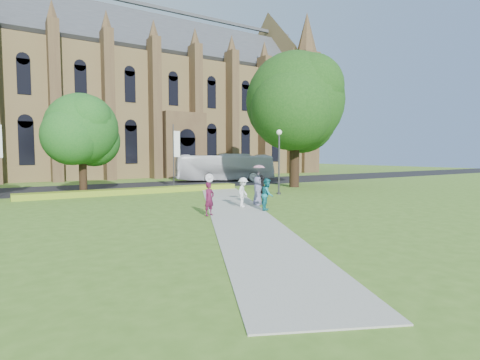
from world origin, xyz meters
TOP-DOWN VIEW (x-y plane):
  - ground at (0.00, 0.00)m, footprint 160.00×160.00m
  - road at (0.00, 20.00)m, footprint 160.00×10.00m
  - footpath at (0.00, 1.00)m, footprint 15.58×28.54m
  - flower_hedge at (-2.00, 13.20)m, footprint 18.00×1.40m
  - cathedral at (10.00, 39.73)m, footprint 52.60×18.25m
  - streetlamp at (7.50, 6.50)m, footprint 0.44×0.44m
  - large_tree at (13.00, 11.00)m, footprint 9.60×9.60m
  - street_tree_1 at (-6.00, 14.50)m, footprint 5.60×5.60m
  - banner_pole_0 at (2.11, 15.20)m, footprint 0.70×0.10m
  - tour_coach at (11.18, 21.49)m, footprint 12.11×5.41m
  - pedestrian_0 at (-2.27, 0.03)m, footprint 0.74×0.60m
  - pedestrian_1 at (1.42, -0.12)m, footprint 1.12×1.12m
  - pedestrian_2 at (0.96, 1.75)m, footprint 1.33×1.25m
  - pedestrian_3 at (2.72, 2.27)m, footprint 1.06×1.15m
  - pedestrian_4 at (2.18, 1.96)m, footprint 1.05×1.00m
  - parasol at (2.36, 2.06)m, footprint 0.77×0.77m

SIDE VIEW (x-z plane):
  - ground at x=0.00m, z-range 0.00..0.00m
  - road at x=0.00m, z-range 0.00..0.02m
  - footpath at x=0.00m, z-range 0.00..0.04m
  - flower_hedge at x=-2.00m, z-range 0.00..0.45m
  - pedestrian_0 at x=-2.27m, z-range 0.04..1.80m
  - pedestrian_4 at x=2.18m, z-range 0.04..1.85m
  - pedestrian_2 at x=0.96m, z-range 0.04..1.85m
  - pedestrian_1 at x=1.42m, z-range 0.04..1.87m
  - pedestrian_3 at x=2.72m, z-range 0.04..1.93m
  - tour_coach at x=11.18m, z-range 0.02..3.30m
  - parasol at x=2.36m, z-range 1.85..2.49m
  - streetlamp at x=7.50m, z-range 0.68..5.92m
  - banner_pole_0 at x=2.11m, z-range 0.39..6.39m
  - street_tree_1 at x=-6.00m, z-range 1.20..9.25m
  - large_tree at x=13.00m, z-range 1.77..14.97m
  - cathedral at x=10.00m, z-range -1.02..26.98m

